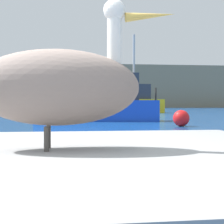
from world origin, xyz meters
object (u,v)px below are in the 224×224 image
object	(u,v)px
fishing_boat_yellow	(132,103)
fishing_boat_blue	(103,105)
mooring_buoy	(181,118)
pelican	(57,86)

from	to	relation	value
fishing_boat_yellow	fishing_boat_blue	bearing A→B (deg)	58.19
fishing_boat_yellow	mooring_buoy	bearing A→B (deg)	70.34
fishing_boat_blue	mooring_buoy	world-z (taller)	fishing_boat_blue
pelican	mooring_buoy	world-z (taller)	pelican
pelican	mooring_buoy	xyz separation A→B (m)	(5.28, 13.54, -0.81)
pelican	fishing_boat_blue	bearing A→B (deg)	85.12
pelican	fishing_boat_yellow	distance (m)	34.53
fishing_boat_blue	pelican	bearing A→B (deg)	-86.62
pelican	fishing_boat_yellow	size ratio (longest dim) A/B	0.19
pelican	mooring_buoy	size ratio (longest dim) A/B	1.79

